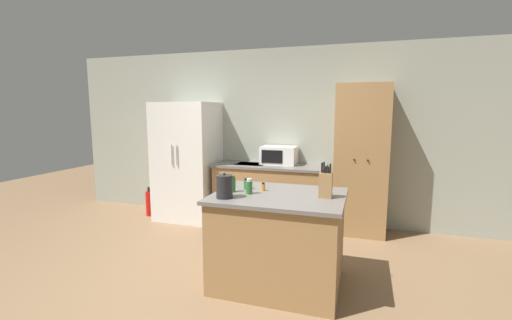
% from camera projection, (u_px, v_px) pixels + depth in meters
% --- Properties ---
extents(ground_plane, '(14.00, 14.00, 0.00)m').
position_uv_depth(ground_plane, '(224.00, 292.00, 3.19)').
color(ground_plane, '#846647').
extents(wall_back, '(7.20, 0.06, 2.60)m').
position_uv_depth(wall_back, '(283.00, 136.00, 5.21)').
color(wall_back, '#9EA393').
rests_on(wall_back, ground_plane).
extents(refrigerator, '(0.89, 0.77, 1.81)m').
position_uv_depth(refrigerator, '(188.00, 161.00, 5.32)').
color(refrigerator, white).
rests_on(refrigerator, ground_plane).
extents(back_counter, '(1.61, 0.63, 0.90)m').
position_uv_depth(back_counter, '(269.00, 194.00, 5.06)').
color(back_counter, '#9E7547').
rests_on(back_counter, ground_plane).
extents(pantry_cabinet, '(0.69, 0.53, 2.03)m').
position_uv_depth(pantry_cabinet, '(361.00, 160.00, 4.63)').
color(pantry_cabinet, '#9E7547').
rests_on(pantry_cabinet, ground_plane).
extents(kitchen_island, '(1.23, 0.97, 0.90)m').
position_uv_depth(kitchen_island, '(279.00, 239.00, 3.30)').
color(kitchen_island, '#9E7547').
rests_on(kitchen_island, ground_plane).
extents(microwave, '(0.51, 0.36, 0.26)m').
position_uv_depth(microwave, '(279.00, 155.00, 5.03)').
color(microwave, white).
rests_on(microwave, back_counter).
extents(knife_block, '(0.12, 0.08, 0.33)m').
position_uv_depth(knife_block, '(326.00, 185.00, 3.09)').
color(knife_block, '#9E7547').
rests_on(knife_block, kitchen_island).
extents(spice_bottle_tall_dark, '(0.04, 0.04, 0.08)m').
position_uv_depth(spice_bottle_tall_dark, '(263.00, 187.00, 3.37)').
color(spice_bottle_tall_dark, orange).
rests_on(spice_bottle_tall_dark, kitchen_island).
extents(spice_bottle_short_red, '(0.06, 0.06, 0.15)m').
position_uv_depth(spice_bottle_short_red, '(249.00, 187.00, 3.24)').
color(spice_bottle_short_red, '#337033').
rests_on(spice_bottle_short_red, kitchen_island).
extents(spice_bottle_amber_oil, '(0.06, 0.06, 0.11)m').
position_uv_depth(spice_bottle_amber_oil, '(247.00, 184.00, 3.45)').
color(spice_bottle_amber_oil, '#337033').
rests_on(spice_bottle_amber_oil, kitchen_island).
extents(spice_bottle_green_herb, '(0.06, 0.06, 0.16)m').
position_uv_depth(spice_bottle_green_herb, '(233.00, 184.00, 3.32)').
color(spice_bottle_green_herb, '#337033').
rests_on(spice_bottle_green_herb, kitchen_island).
extents(kettle, '(0.15, 0.15, 0.23)m').
position_uv_depth(kettle, '(224.00, 186.00, 3.09)').
color(kettle, '#232326').
rests_on(kettle, kitchen_island).
extents(fire_extinguisher, '(0.12, 0.12, 0.47)m').
position_uv_depth(fire_extinguisher, '(150.00, 203.00, 5.51)').
color(fire_extinguisher, red).
rests_on(fire_extinguisher, ground_plane).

